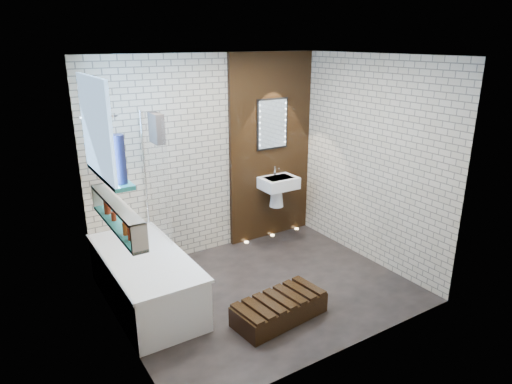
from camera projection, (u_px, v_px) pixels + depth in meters
ground at (263, 289)px, 5.25m from camera, size 3.20×3.20×0.00m
room_shell at (264, 183)px, 4.83m from camera, size 3.24×3.20×2.60m
walnut_panel at (271, 149)px, 6.33m from camera, size 1.30×0.06×2.60m
clerestory_window at (99, 138)px, 4.13m from camera, size 0.18×1.00×0.94m
display_niche at (117, 215)px, 4.21m from camera, size 0.14×1.30×0.26m
bathtub at (146, 279)px, 4.90m from camera, size 0.79×1.74×0.70m
bath_screen at (156, 177)px, 5.11m from camera, size 0.01×0.78×1.40m
towel at (157, 128)px, 4.83m from camera, size 0.09×0.25×0.32m
shower_head at (109, 115)px, 4.71m from camera, size 0.18×0.18×0.02m
washbasin at (278, 187)px, 6.34m from camera, size 0.50×0.36×0.58m
led_mirror at (272, 124)px, 6.19m from camera, size 0.50×0.02×0.70m
walnut_step at (279, 309)px, 4.67m from camera, size 1.02×0.54×0.22m
niche_bottles at (116, 217)px, 4.25m from camera, size 0.07×0.79×0.16m
sill_vases at (112, 161)px, 4.14m from camera, size 0.18×0.63×0.43m
floor_uplights at (272, 235)px, 6.69m from camera, size 0.96×0.06×0.01m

